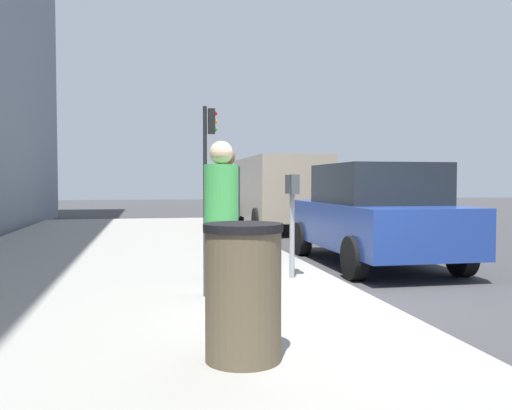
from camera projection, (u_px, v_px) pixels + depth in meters
The scene contains 9 objects.
ground_plane at pixel (364, 304), 6.59m from camera, with size 80.00×80.00×0.00m, color #38383A.
sidewalk_slab at pixel (105, 309), 6.01m from camera, with size 28.00×6.00×0.15m, color gray.
parking_meter at pixel (292, 204), 7.50m from camera, with size 0.36×0.12×1.41m.
pedestrian_at_meter at pixel (225, 201), 7.30m from camera, with size 0.54×0.39×1.78m.
pedestrian_bystander at pixel (221, 206), 6.18m from camera, with size 0.46×0.39×1.77m.
parked_sedan_near at pixel (373, 214), 9.66m from camera, with size 4.41×1.98×1.77m.
parked_van_far at pixel (278, 189), 16.67m from camera, with size 5.23×2.17×2.18m.
traffic_signal at pixel (208, 145), 16.73m from camera, with size 0.24×0.44×3.60m.
trash_bin at pixel (243, 292), 4.04m from camera, with size 0.59×0.59×1.01m.
Camera 1 is at (-6.16, 2.54, 1.46)m, focal length 38.72 mm.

